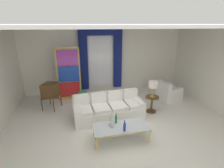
{
  "coord_description": "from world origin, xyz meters",
  "views": [
    {
      "loc": [
        -1.26,
        -4.73,
        3.05
      ],
      "look_at": [
        -0.09,
        0.9,
        1.05
      ],
      "focal_mm": 27.79,
      "sensor_mm": 36.0,
      "label": 1
    }
  ],
  "objects_px": {
    "bottle_blue_decanter": "(111,119)",
    "table_lamp_brass": "(153,85)",
    "bottle_crystal_tall": "(125,127)",
    "bottle_ruby_flask": "(112,124)",
    "vintage_tv": "(50,90)",
    "bottle_amber_squat": "(116,119)",
    "peacock_figurine": "(83,96)",
    "armchair_white": "(168,93)",
    "round_side_table": "(152,103)",
    "couch_white_long": "(108,108)",
    "coffee_table": "(121,127)",
    "stained_glass_divider": "(69,75)"
  },
  "relations": [
    {
      "from": "bottle_crystal_tall",
      "to": "bottle_ruby_flask",
      "type": "bearing_deg",
      "value": 136.49
    },
    {
      "from": "coffee_table",
      "to": "peacock_figurine",
      "type": "bearing_deg",
      "value": 108.15
    },
    {
      "from": "bottle_blue_decanter",
      "to": "vintage_tv",
      "type": "bearing_deg",
      "value": 130.49
    },
    {
      "from": "couch_white_long",
      "to": "round_side_table",
      "type": "height_order",
      "value": "couch_white_long"
    },
    {
      "from": "bottle_blue_decanter",
      "to": "armchair_white",
      "type": "relative_size",
      "value": 0.36
    },
    {
      "from": "bottle_crystal_tall",
      "to": "bottle_blue_decanter",
      "type": "bearing_deg",
      "value": 123.66
    },
    {
      "from": "bottle_amber_squat",
      "to": "couch_white_long",
      "type": "bearing_deg",
      "value": 90.96
    },
    {
      "from": "bottle_blue_decanter",
      "to": "bottle_crystal_tall",
      "type": "relative_size",
      "value": 1.12
    },
    {
      "from": "bottle_amber_squat",
      "to": "round_side_table",
      "type": "height_order",
      "value": "bottle_amber_squat"
    },
    {
      "from": "coffee_table",
      "to": "bottle_ruby_flask",
      "type": "bearing_deg",
      "value": 171.08
    },
    {
      "from": "bottle_blue_decanter",
      "to": "vintage_tv",
      "type": "xyz_separation_m",
      "value": [
        -1.85,
        2.17,
        0.18
      ]
    },
    {
      "from": "couch_white_long",
      "to": "bottle_amber_squat",
      "type": "bearing_deg",
      "value": -89.04
    },
    {
      "from": "bottle_ruby_flask",
      "to": "table_lamp_brass",
      "type": "height_order",
      "value": "table_lamp_brass"
    },
    {
      "from": "couch_white_long",
      "to": "stained_glass_divider",
      "type": "xyz_separation_m",
      "value": [
        -1.3,
        1.8,
        0.75
      ]
    },
    {
      "from": "bottle_ruby_flask",
      "to": "stained_glass_divider",
      "type": "height_order",
      "value": "stained_glass_divider"
    },
    {
      "from": "bottle_ruby_flask",
      "to": "armchair_white",
      "type": "bearing_deg",
      "value": 37.42
    },
    {
      "from": "couch_white_long",
      "to": "vintage_tv",
      "type": "bearing_deg",
      "value": 152.35
    },
    {
      "from": "bottle_crystal_tall",
      "to": "round_side_table",
      "type": "distance_m",
      "value": 2.14
    },
    {
      "from": "bottle_ruby_flask",
      "to": "table_lamp_brass",
      "type": "bearing_deg",
      "value": 36.75
    },
    {
      "from": "couch_white_long",
      "to": "bottle_crystal_tall",
      "type": "distance_m",
      "value": 1.56
    },
    {
      "from": "couch_white_long",
      "to": "armchair_white",
      "type": "xyz_separation_m",
      "value": [
        2.72,
        0.9,
        -0.02
      ]
    },
    {
      "from": "couch_white_long",
      "to": "round_side_table",
      "type": "relative_size",
      "value": 4.05
    },
    {
      "from": "bottle_ruby_flask",
      "to": "peacock_figurine",
      "type": "xyz_separation_m",
      "value": [
        -0.67,
        2.73,
        -0.27
      ]
    },
    {
      "from": "bottle_blue_decanter",
      "to": "table_lamp_brass",
      "type": "height_order",
      "value": "table_lamp_brass"
    },
    {
      "from": "coffee_table",
      "to": "armchair_white",
      "type": "bearing_deg",
      "value": 40.29
    },
    {
      "from": "bottle_amber_squat",
      "to": "bottle_ruby_flask",
      "type": "height_order",
      "value": "bottle_amber_squat"
    },
    {
      "from": "couch_white_long",
      "to": "bottle_amber_squat",
      "type": "xyz_separation_m",
      "value": [
        0.02,
        -1.11,
        0.23
      ]
    },
    {
      "from": "bottle_blue_decanter",
      "to": "round_side_table",
      "type": "xyz_separation_m",
      "value": [
        1.73,
        1.15,
        -0.2
      ]
    },
    {
      "from": "bottle_amber_squat",
      "to": "peacock_figurine",
      "type": "relative_size",
      "value": 0.51
    },
    {
      "from": "couch_white_long",
      "to": "peacock_figurine",
      "type": "height_order",
      "value": "couch_white_long"
    },
    {
      "from": "couch_white_long",
      "to": "stained_glass_divider",
      "type": "distance_m",
      "value": 2.34
    },
    {
      "from": "peacock_figurine",
      "to": "armchair_white",
      "type": "bearing_deg",
      "value": -8.95
    },
    {
      "from": "armchair_white",
      "to": "round_side_table",
      "type": "relative_size",
      "value": 1.63
    },
    {
      "from": "bottle_amber_squat",
      "to": "bottle_ruby_flask",
      "type": "bearing_deg",
      "value": -131.06
    },
    {
      "from": "coffee_table",
      "to": "bottle_crystal_tall",
      "type": "bearing_deg",
      "value": -80.21
    },
    {
      "from": "couch_white_long",
      "to": "bottle_crystal_tall",
      "type": "bearing_deg",
      "value": -84.58
    },
    {
      "from": "peacock_figurine",
      "to": "table_lamp_brass",
      "type": "relative_size",
      "value": 1.05
    },
    {
      "from": "couch_white_long",
      "to": "bottle_amber_squat",
      "type": "distance_m",
      "value": 1.14
    },
    {
      "from": "peacock_figurine",
      "to": "round_side_table",
      "type": "height_order",
      "value": "round_side_table"
    },
    {
      "from": "peacock_figurine",
      "to": "vintage_tv",
      "type": "bearing_deg",
      "value": -160.62
    },
    {
      "from": "peacock_figurine",
      "to": "table_lamp_brass",
      "type": "distance_m",
      "value": 2.92
    },
    {
      "from": "bottle_crystal_tall",
      "to": "table_lamp_brass",
      "type": "distance_m",
      "value": 2.19
    },
    {
      "from": "vintage_tv",
      "to": "armchair_white",
      "type": "bearing_deg",
      "value": -1.7
    },
    {
      "from": "table_lamp_brass",
      "to": "bottle_ruby_flask",
      "type": "bearing_deg",
      "value": -143.25
    },
    {
      "from": "stained_glass_divider",
      "to": "round_side_table",
      "type": "xyz_separation_m",
      "value": [
        2.91,
        -1.78,
        -0.7
      ]
    },
    {
      "from": "bottle_amber_squat",
      "to": "table_lamp_brass",
      "type": "relative_size",
      "value": 0.54
    },
    {
      "from": "bottle_crystal_tall",
      "to": "table_lamp_brass",
      "type": "height_order",
      "value": "table_lamp_brass"
    },
    {
      "from": "table_lamp_brass",
      "to": "vintage_tv",
      "type": "bearing_deg",
      "value": 164.05
    },
    {
      "from": "armchair_white",
      "to": "round_side_table",
      "type": "distance_m",
      "value": 1.42
    },
    {
      "from": "coffee_table",
      "to": "couch_white_long",
      "type": "bearing_deg",
      "value": 94.68
    }
  ]
}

